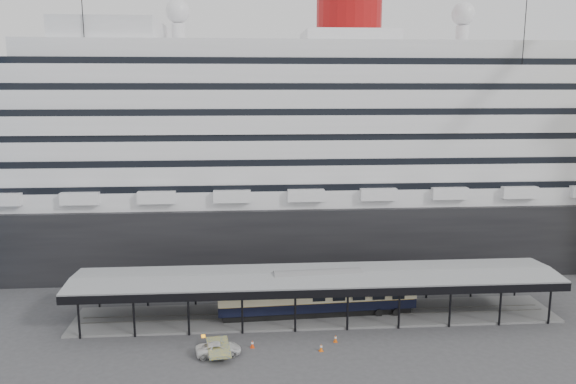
% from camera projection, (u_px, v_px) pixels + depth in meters
% --- Properties ---
extents(ground, '(200.00, 200.00, 0.00)m').
position_uv_depth(ground, '(322.00, 334.00, 60.97)').
color(ground, '#3A3A3C').
rests_on(ground, ground).
extents(cruise_ship, '(130.00, 30.00, 43.90)m').
position_uv_depth(cruise_ship, '(297.00, 139.00, 88.98)').
color(cruise_ship, black).
rests_on(cruise_ship, ground).
extents(platform_canopy, '(56.00, 9.18, 5.30)m').
position_uv_depth(platform_canopy, '(317.00, 297.00, 65.44)').
color(platform_canopy, slate).
rests_on(platform_canopy, ground).
extents(port_truck, '(4.78, 2.69, 1.26)m').
position_uv_depth(port_truck, '(218.00, 349.00, 56.19)').
color(port_truck, silver).
rests_on(port_truck, ground).
extents(pullman_carriage, '(23.19, 4.24, 22.64)m').
position_uv_depth(pullman_carriage, '(317.00, 294.00, 65.37)').
color(pullman_carriage, black).
rests_on(pullman_carriage, ground).
extents(traffic_cone_left, '(0.48, 0.48, 0.82)m').
position_uv_depth(traffic_cone_left, '(252.00, 344.00, 57.80)').
color(traffic_cone_left, '#F9420D').
rests_on(traffic_cone_left, ground).
extents(traffic_cone_mid, '(0.51, 0.51, 0.80)m').
position_uv_depth(traffic_cone_mid, '(321.00, 347.00, 57.03)').
color(traffic_cone_mid, orange).
rests_on(traffic_cone_mid, ground).
extents(traffic_cone_right, '(0.47, 0.47, 0.81)m').
position_uv_depth(traffic_cone_right, '(335.00, 338.00, 59.07)').
color(traffic_cone_right, '#DB550C').
rests_on(traffic_cone_right, ground).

